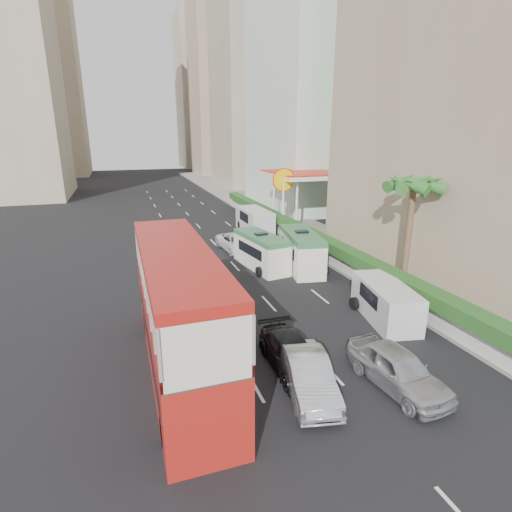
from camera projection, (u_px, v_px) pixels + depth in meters
name	position (u px, v px, depth m)	size (l,w,h in m)	color
ground_plane	(316.00, 345.00, 18.05)	(200.00, 200.00, 0.00)	black
double_decker_bus	(179.00, 312.00, 15.47)	(2.50, 11.00, 5.06)	#AE1D16
car_silver_lane_a	(308.00, 392.00, 14.77)	(1.49, 4.27, 1.41)	#AEB0B5
car_silver_lane_b	(396.00, 386.00, 15.08)	(1.79, 4.46, 1.52)	#AEB0B5
car_black	(292.00, 368.00, 16.26)	(1.80, 4.42, 1.28)	black
van_asset	(237.00, 250.00, 32.72)	(2.24, 4.86, 1.35)	silver
minibus_near	(261.00, 251.00, 28.23)	(1.80, 5.40, 2.40)	silver
minibus_far	(301.00, 251.00, 28.06)	(1.95, 5.85, 2.59)	silver
panel_van_near	(385.00, 302.00, 20.36)	(1.88, 4.69, 1.88)	silver
panel_van_far	(255.00, 221.00, 38.70)	(2.20, 5.50, 2.20)	silver
sidewalk	(285.00, 221.00, 43.43)	(6.00, 120.00, 0.18)	#99968C
kerb_wall	(306.00, 243.00, 32.43)	(0.30, 44.00, 1.00)	silver
hedge	(307.00, 233.00, 32.18)	(1.10, 44.00, 0.70)	#2D6626
palm_tree	(408.00, 238.00, 23.08)	(0.36, 0.36, 6.40)	brown
shell_station	(302.00, 199.00, 41.15)	(6.50, 8.00, 5.50)	silver
tower_mid	(263.00, 38.00, 68.80)	(16.00, 16.00, 50.00)	#B7A790
tower_far_a	(223.00, 75.00, 91.11)	(14.00, 14.00, 44.00)	tan
tower_far_b	(204.00, 94.00, 111.62)	(14.00, 14.00, 40.00)	#B7A790
tower_left_b	(39.00, 67.00, 86.10)	(16.00, 16.00, 46.00)	tan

